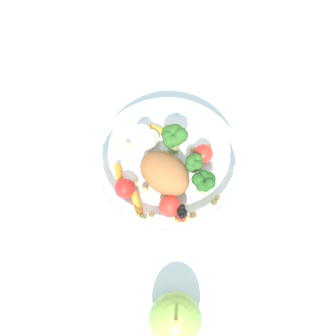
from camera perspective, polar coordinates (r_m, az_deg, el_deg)
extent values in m
plane|color=silver|center=(0.55, -1.48, -2.22)|extent=(2.40, 2.40, 0.00)
cylinder|color=white|center=(0.55, 0.00, -1.00)|extent=(0.20, 0.20, 0.01)
torus|color=white|center=(0.51, 0.00, 0.86)|extent=(0.21, 0.21, 0.01)
ellipsoid|color=#935B33|center=(0.52, -0.52, -0.81)|extent=(0.07, 0.09, 0.05)
cylinder|color=#8EB766|center=(0.54, 3.91, 0.07)|extent=(0.01, 0.01, 0.02)
sphere|color=#2D6023|center=(0.53, 4.53, 1.46)|extent=(0.01, 0.01, 0.01)
sphere|color=#2D6023|center=(0.53, 4.16, 1.46)|extent=(0.02, 0.02, 0.02)
sphere|color=#2D6023|center=(0.53, 3.73, 1.32)|extent=(0.02, 0.02, 0.02)
sphere|color=#2D6023|center=(0.52, 3.56, 1.03)|extent=(0.02, 0.02, 0.02)
sphere|color=#2D6023|center=(0.53, 3.43, 0.36)|extent=(0.02, 0.02, 0.02)
sphere|color=#2D6023|center=(0.53, 3.91, 0.14)|extent=(0.02, 0.02, 0.02)
sphere|color=#2D6023|center=(0.52, 4.50, 0.38)|extent=(0.02, 0.02, 0.02)
sphere|color=#2D6023|center=(0.53, 4.84, 0.84)|extent=(0.01, 0.01, 0.01)
cylinder|color=#8EB766|center=(0.53, 5.46, -3.02)|extent=(0.01, 0.01, 0.02)
sphere|color=#23561E|center=(0.51, 6.32, -1.69)|extent=(0.02, 0.02, 0.02)
sphere|color=#23561E|center=(0.51, 5.55, -1.11)|extent=(0.02, 0.02, 0.02)
sphere|color=#23561E|center=(0.51, 4.66, -1.78)|extent=(0.02, 0.02, 0.02)
sphere|color=#23561E|center=(0.51, 5.19, -2.77)|extent=(0.02, 0.02, 0.02)
sphere|color=#23561E|center=(0.51, 5.89, -2.96)|extent=(0.01, 0.01, 0.01)
sphere|color=#23561E|center=(0.51, 6.48, -2.36)|extent=(0.02, 0.02, 0.02)
cylinder|color=#8EB766|center=(0.55, 0.90, 3.52)|extent=(0.02, 0.02, 0.03)
sphere|color=#2D6023|center=(0.53, 1.54, 4.99)|extent=(0.02, 0.02, 0.02)
sphere|color=#2D6023|center=(0.53, 1.08, 5.65)|extent=(0.02, 0.02, 0.02)
sphere|color=#2D6023|center=(0.53, 0.26, 5.38)|extent=(0.02, 0.02, 0.02)
sphere|color=#2D6023|center=(0.53, 0.01, 4.92)|extent=(0.02, 0.02, 0.02)
sphere|color=#2D6023|center=(0.52, 0.35, 4.24)|extent=(0.02, 0.02, 0.02)
sphere|color=#2D6023|center=(0.52, 0.88, 4.27)|extent=(0.02, 0.02, 0.02)
sphere|color=#2D6023|center=(0.52, 1.62, 4.44)|extent=(0.02, 0.02, 0.02)
sphere|color=#2D6023|center=(0.52, 1.95, 5.09)|extent=(0.02, 0.02, 0.02)
sphere|color=silver|center=(0.56, -2.62, 4.74)|extent=(0.03, 0.03, 0.03)
sphere|color=silver|center=(0.56, -3.99, 5.34)|extent=(0.03, 0.03, 0.03)
sphere|color=silver|center=(0.55, -4.18, 3.84)|extent=(0.02, 0.02, 0.02)
sphere|color=silver|center=(0.55, -3.30, 4.18)|extent=(0.03, 0.03, 0.03)
cube|color=yellow|center=(0.53, 2.06, -7.72)|extent=(0.02, 0.02, 0.00)
cylinder|color=red|center=(0.51, 2.10, -7.39)|extent=(0.02, 0.02, 0.02)
sphere|color=black|center=(0.50, 2.17, -6.91)|extent=(0.01, 0.01, 0.01)
sphere|color=black|center=(0.49, 2.12, -7.44)|extent=(0.01, 0.01, 0.01)
sphere|color=black|center=(0.50, 2.25, -6.07)|extent=(0.01, 0.01, 0.01)
cylinder|color=orange|center=(0.55, -7.64, -0.87)|extent=(0.02, 0.03, 0.01)
cylinder|color=orange|center=(0.53, -4.83, -5.53)|extent=(0.02, 0.03, 0.01)
cylinder|color=orange|center=(0.57, -1.58, 5.91)|extent=(0.02, 0.03, 0.01)
sphere|color=red|center=(0.55, 5.51, 2.20)|extent=(0.03, 0.03, 0.03)
sphere|color=red|center=(0.53, -6.72, -3.18)|extent=(0.03, 0.03, 0.03)
sphere|color=red|center=(0.52, 0.31, -5.95)|extent=(0.03, 0.03, 0.03)
sphere|color=tan|center=(0.52, -3.93, -7.75)|extent=(0.01, 0.01, 0.01)
sphere|color=#D1B775|center=(0.58, 0.81, 6.32)|extent=(0.01, 0.01, 0.01)
sphere|color=#D1B775|center=(0.52, -2.56, -7.19)|extent=(0.01, 0.01, 0.01)
sphere|color=tan|center=(0.53, 7.18, -5.34)|extent=(0.01, 0.01, 0.01)
sphere|color=tan|center=(0.54, -5.29, -2.38)|extent=(0.01, 0.01, 0.01)
sphere|color=tan|center=(0.52, 3.88, -7.45)|extent=(0.01, 0.01, 0.01)
sphere|color=tan|center=(0.57, -6.10, 3.88)|extent=(0.01, 0.01, 0.01)
sphere|color=#D1B775|center=(0.54, 7.66, -4.54)|extent=(0.01, 0.01, 0.01)
sphere|color=#D1B775|center=(0.53, -3.41, -3.75)|extent=(0.01, 0.01, 0.01)
sphere|color=tan|center=(0.55, 1.90, 0.72)|extent=(0.01, 0.01, 0.01)
sphere|color=tan|center=(0.56, 3.96, 2.79)|extent=(0.01, 0.01, 0.01)
sphere|color=#D1B775|center=(0.58, 1.62, 6.21)|extent=(0.01, 0.01, 0.01)
sphere|color=tan|center=(0.55, -3.24, 0.19)|extent=(0.01, 0.01, 0.01)
sphere|color=#D1B775|center=(0.56, 6.25, 3.17)|extent=(0.01, 0.01, 0.01)
sphere|color=#8CB74C|center=(0.49, 1.14, -22.37)|extent=(0.07, 0.07, 0.07)
cylinder|color=brown|center=(0.45, 1.24, -22.33)|extent=(0.00, 0.00, 0.01)
cube|color=white|center=(0.68, 4.49, 17.42)|extent=(0.17, 0.14, 0.01)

